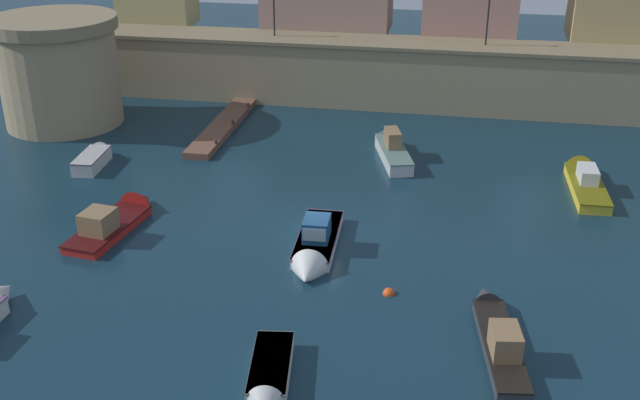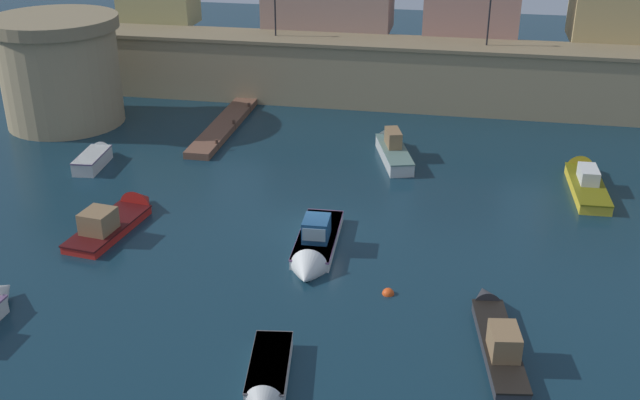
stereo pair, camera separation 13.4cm
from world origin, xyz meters
name	(u,v)px [view 2 (the right image)]	position (x,y,z in m)	size (l,w,h in m)	color
ground_plane	(317,228)	(0.00, 0.00, 0.00)	(112.74, 112.74, 0.00)	#112D3D
quay_wall	(371,72)	(0.00, 20.72, 2.36)	(44.18, 4.17, 4.71)	#9E8966
fortress_tower	(60,70)	(-20.00, 12.53, 3.69)	(8.39, 8.39, 7.26)	#9E8966
pier_dock	(224,126)	(-8.95, 13.16, 0.22)	(1.65, 11.26, 0.70)	brown
quay_lamp_0	(275,7)	(-7.11, 20.72, 6.82)	(0.32, 0.32, 3.13)	black
quay_lamp_1	(490,12)	(8.05, 20.72, 6.99)	(0.32, 0.32, 3.43)	black
moored_boat_0	(496,332)	(8.64, -8.10, 0.43)	(2.26, 7.35, 1.84)	#333338
moored_boat_1	(392,147)	(2.65, 10.50, 0.54)	(3.20, 6.75, 2.05)	silver
moored_boat_2	(584,178)	(13.78, 8.10, 0.40)	(1.90, 7.22, 1.86)	gold
moored_boat_3	(314,248)	(0.43, -2.80, 0.41)	(2.05, 6.76, 2.17)	white
moored_boat_4	(119,217)	(-9.89, -1.34, 0.39)	(2.66, 6.80, 2.18)	red
moored_boat_5	(267,381)	(0.68, -12.49, 0.34)	(2.00, 4.83, 1.31)	silver
moored_boat_6	(96,157)	(-14.65, 5.84, 0.44)	(1.60, 4.17, 1.23)	silver
mooring_buoy_0	(388,294)	(4.19, -5.44, 0.00)	(0.52, 0.52, 0.52)	#EA4C19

